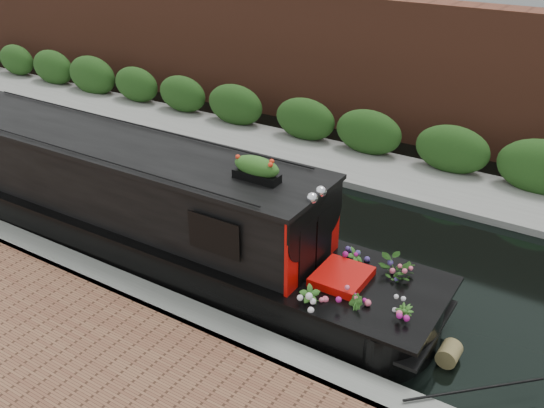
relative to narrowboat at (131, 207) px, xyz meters
The scene contains 7 objects.
ground 3.03m from the narrowboat, 39.85° to the left, with size 80.00×80.00×0.00m, color black.
near_bank_coping 2.79m from the narrowboat, 32.94° to the right, with size 40.00×0.60×0.50m, color gray.
far_bank_path 6.51m from the narrowboat, 69.82° to the left, with size 40.00×2.40×0.34m, color gray.
far_hedge 7.36m from the narrowboat, 72.26° to the left, with size 40.00×1.10×2.80m, color #214717.
far_brick_wall 9.37m from the narrowboat, 76.19° to the left, with size 40.00×1.00×8.00m, color brown.
narrowboat is the anchor object (origin of this frame).
rope_fender 6.77m from the narrowboat, ahead, with size 0.33×0.33×0.39m, color olive.
Camera 1 is at (6.13, -9.57, 6.58)m, focal length 40.00 mm.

